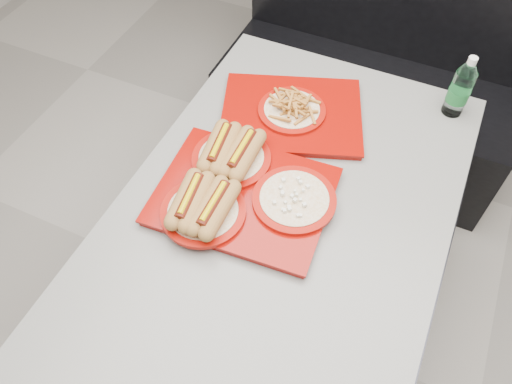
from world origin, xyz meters
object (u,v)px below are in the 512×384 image
at_px(tray_far, 292,112).
at_px(tray_near, 237,188).
at_px(diner_table, 280,242).
at_px(water_bottle, 460,90).
at_px(booth_bench, 371,76).

bearing_deg(tray_far, tray_near, -93.33).
bearing_deg(diner_table, water_bottle, 59.62).
distance_m(tray_near, tray_far, 0.36).
relative_size(diner_table, booth_bench, 1.05).
bearing_deg(booth_bench, water_bottle, -54.51).
bearing_deg(tray_near, booth_bench, 82.89).
distance_m(diner_table, booth_bench, 1.11).
xyz_separation_m(diner_table, tray_far, (-0.12, 0.36, 0.19)).
bearing_deg(tray_near, tray_far, 86.67).
bearing_deg(water_bottle, tray_far, -152.51).
height_order(diner_table, tray_near, tray_near).
bearing_deg(water_bottle, booth_bench, 125.49).
xyz_separation_m(booth_bench, tray_near, (-0.14, -1.10, 0.39)).
bearing_deg(tray_near, diner_table, 1.17).
bearing_deg(water_bottle, diner_table, -120.38).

